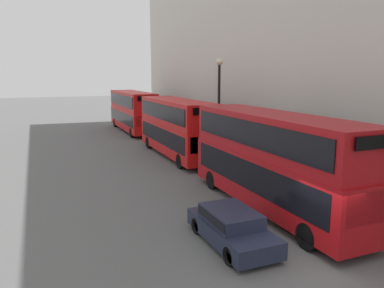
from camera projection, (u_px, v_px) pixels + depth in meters
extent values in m
plane|color=#5B5B5B|center=(312.00, 262.00, 12.42)|extent=(200.00, 200.00, 0.00)
cube|color=#A80F14|center=(272.00, 178.00, 17.00)|extent=(2.55, 10.97, 2.28)
cube|color=#A80F14|center=(274.00, 134.00, 16.63)|extent=(2.50, 10.75, 1.81)
cube|color=black|center=(272.00, 172.00, 16.95)|extent=(2.59, 10.10, 1.28)
cube|color=black|center=(274.00, 132.00, 16.61)|extent=(2.59, 10.10, 1.08)
cube|color=black|center=(371.00, 208.00, 11.97)|extent=(2.17, 0.06, 1.14)
cube|color=black|center=(377.00, 142.00, 11.58)|extent=(1.78, 0.06, 0.43)
cylinder|color=black|center=(308.00, 236.00, 13.23)|extent=(0.30, 1.00, 1.00)
cylinder|color=black|center=(356.00, 227.00, 14.09)|extent=(0.30, 1.00, 1.00)
cylinder|color=black|center=(212.00, 180.00, 20.28)|extent=(0.30, 1.00, 1.00)
cylinder|color=black|center=(248.00, 176.00, 21.14)|extent=(0.30, 1.00, 1.00)
cube|color=red|center=(177.00, 138.00, 28.30)|extent=(2.55, 10.64, 2.09)
cube|color=red|center=(177.00, 112.00, 27.93)|extent=(2.50, 10.43, 1.84)
cube|color=black|center=(177.00, 135.00, 28.25)|extent=(2.59, 9.79, 1.17)
cube|color=black|center=(177.00, 111.00, 27.92)|extent=(2.59, 9.79, 1.11)
cube|color=black|center=(206.00, 145.00, 23.42)|extent=(2.17, 0.06, 1.04)
cube|color=black|center=(206.00, 111.00, 23.04)|extent=(1.78, 0.06, 0.44)
cylinder|color=black|center=(181.00, 161.00, 24.66)|extent=(0.30, 1.00, 1.00)
cylinder|color=black|center=(211.00, 158.00, 25.51)|extent=(0.30, 1.00, 1.00)
cylinder|color=black|center=(149.00, 142.00, 31.41)|extent=(0.30, 1.00, 1.00)
cylinder|color=black|center=(174.00, 141.00, 32.26)|extent=(0.30, 1.00, 1.00)
cube|color=red|center=(133.00, 119.00, 40.74)|extent=(2.55, 11.40, 2.01)
cube|color=red|center=(132.00, 101.00, 40.38)|extent=(2.50, 11.17, 1.92)
cube|color=black|center=(133.00, 117.00, 40.70)|extent=(2.59, 10.49, 1.13)
cube|color=black|center=(132.00, 100.00, 40.36)|extent=(2.59, 10.49, 1.15)
cube|color=black|center=(147.00, 121.00, 35.53)|extent=(2.17, 0.06, 1.01)
cube|color=black|center=(147.00, 98.00, 35.13)|extent=(1.78, 0.06, 0.46)
cylinder|color=black|center=(132.00, 133.00, 36.76)|extent=(0.30, 1.00, 1.00)
cylinder|color=black|center=(154.00, 131.00, 37.61)|extent=(0.30, 1.00, 1.00)
cylinder|color=black|center=(115.00, 123.00, 44.19)|extent=(0.30, 1.00, 1.00)
cylinder|color=black|center=(134.00, 122.00, 45.05)|extent=(0.30, 1.00, 1.00)
cube|color=#1E2338|center=(232.00, 232.00, 13.67)|extent=(1.81, 4.20, 0.62)
cube|color=#1E2338|center=(231.00, 216.00, 13.66)|extent=(1.59, 2.31, 0.50)
cube|color=black|center=(231.00, 215.00, 13.65)|extent=(1.63, 2.20, 0.32)
cylinder|color=black|center=(230.00, 256.00, 12.18)|extent=(0.22, 0.64, 0.64)
cylinder|color=black|center=(271.00, 247.00, 12.78)|extent=(0.22, 0.64, 0.64)
cylinder|color=black|center=(197.00, 226.00, 14.62)|extent=(0.22, 0.64, 0.64)
cylinder|color=black|center=(233.00, 220.00, 15.22)|extent=(0.22, 0.64, 0.64)
cylinder|color=black|center=(219.00, 116.00, 25.33)|extent=(0.18, 0.18, 6.74)
sphere|color=beige|center=(219.00, 62.00, 24.67)|extent=(0.44, 0.44, 0.44)
cylinder|color=maroon|center=(180.00, 135.00, 34.31)|extent=(0.36, 0.36, 1.34)
sphere|color=tan|center=(180.00, 126.00, 34.16)|extent=(0.22, 0.22, 0.22)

